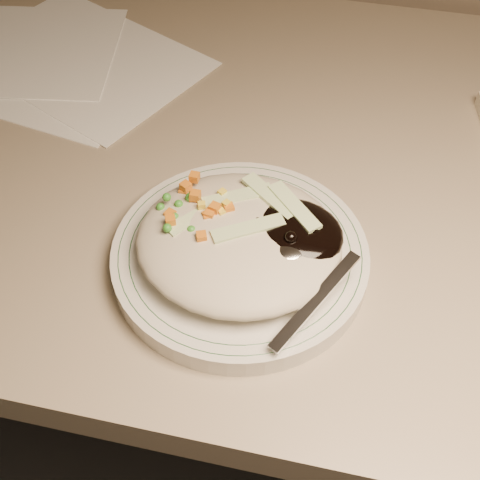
# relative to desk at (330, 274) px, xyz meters

# --- Properties ---
(desk) EXTENTS (1.40, 0.70, 0.74)m
(desk) POSITION_rel_desk_xyz_m (0.00, 0.00, 0.00)
(desk) COLOR gray
(desk) RESTS_ON ground
(plate) EXTENTS (0.25, 0.25, 0.02)m
(plate) POSITION_rel_desk_xyz_m (-0.09, -0.17, 0.21)
(plate) COLOR silver
(plate) RESTS_ON desk
(plate_rim) EXTENTS (0.23, 0.23, 0.00)m
(plate_rim) POSITION_rel_desk_xyz_m (-0.09, -0.17, 0.22)
(plate_rim) COLOR #144723
(plate_rim) RESTS_ON plate
(meal) EXTENTS (0.21, 0.19, 0.05)m
(meal) POSITION_rel_desk_xyz_m (-0.08, -0.17, 0.24)
(meal) COLOR #B8AD95
(meal) RESTS_ON plate
(papers) EXTENTS (0.46, 0.32, 0.00)m
(papers) POSITION_rel_desk_xyz_m (-0.42, 0.11, 0.20)
(papers) COLOR white
(papers) RESTS_ON desk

